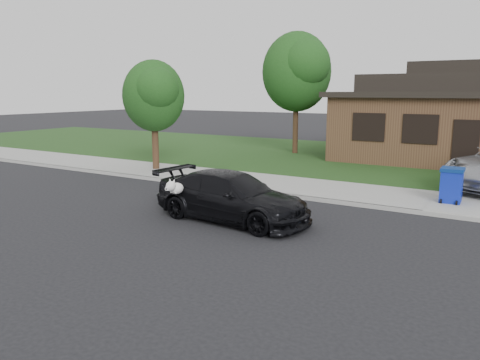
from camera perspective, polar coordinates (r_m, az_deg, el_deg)
The scene contains 9 objects.
ground at distance 12.13m, azimuth 0.46°, elevation -5.55°, with size 120.00×120.00×0.00m, color black.
sidewalk at distance 16.49m, azimuth 9.37°, elevation -1.09°, with size 60.00×3.00×0.12m, color gray.
curb at distance 15.13m, azimuth 7.24°, elevation -2.10°, with size 60.00×0.12×0.12m, color gray.
lawn at distance 24.00m, azimuth 16.52°, elevation 2.32°, with size 60.00×13.00×0.13m, color #193814.
sedan at distance 12.46m, azimuth -1.07°, elevation -2.03°, with size 4.59×2.33×1.29m.
recycling_bin at distance 15.27m, azimuth 24.37°, elevation -0.58°, with size 0.65×0.69×1.06m.
house at distance 25.11m, azimuth 26.88°, elevation 6.71°, with size 12.60×8.60×4.65m.
tree_0 at distance 25.11m, azimuth 7.15°, elevation 13.13°, with size 3.78×3.60×6.34m.
tree_2 at distance 20.15m, azimuth -10.39°, elevation 10.20°, with size 2.73×2.60×4.59m.
Camera 1 is at (5.94, -10.01, 3.41)m, focal length 35.00 mm.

